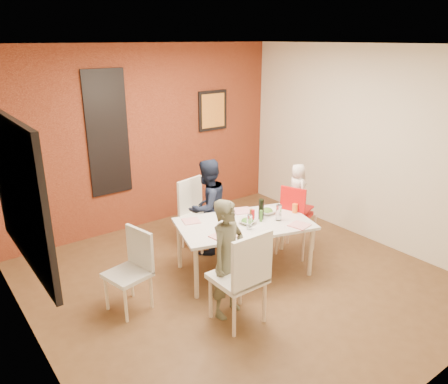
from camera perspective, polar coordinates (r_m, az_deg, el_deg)
ground at (r=5.37m, az=1.96°, el=-11.49°), size 4.50×4.50×0.00m
ceiling at (r=4.60m, az=2.36°, el=18.69°), size 4.50×4.50×0.02m
wall_back at (r=6.66m, az=-10.18°, el=6.95°), size 4.50×0.02×2.70m
wall_front at (r=3.49m, az=26.17°, el=-6.61°), size 4.50×0.02×2.70m
wall_left at (r=3.90m, az=-24.63°, el=-3.67°), size 0.02×4.50×2.70m
wall_right at (r=6.42m, az=18.06°, el=5.84°), size 0.02×4.50×2.70m
brick_accent_wall at (r=6.64m, az=-10.10°, el=6.93°), size 4.50×0.02×2.70m
picture_window_frame at (r=4.02m, az=-25.28°, el=-0.02°), size 0.05×1.70×1.30m
picture_window_pane at (r=4.03m, az=-25.07°, el=0.02°), size 0.02×1.55×1.15m
glassblock_strip at (r=6.36m, az=-14.97°, el=7.39°), size 0.55×0.03×1.70m
glassblock_surround at (r=6.35m, az=-14.95°, el=7.38°), size 0.60×0.03×1.76m
art_print_frame at (r=7.18m, az=-1.49°, el=10.59°), size 0.54×0.03×0.64m
art_print_canvas at (r=7.16m, az=-1.42°, el=10.58°), size 0.44×0.01×0.54m
dining_table at (r=5.30m, az=2.65°, el=-4.58°), size 1.77×1.30×0.66m
chair_near at (r=4.36m, az=2.56°, el=-10.64°), size 0.48×0.48×1.03m
chair_far at (r=6.00m, az=-3.63°, el=-2.32°), size 0.53×0.53×0.96m
chair_left at (r=4.78m, az=-11.81°, el=-9.37°), size 0.48×0.48×0.88m
high_chair at (r=5.81m, az=9.33°, el=-2.76°), size 0.52×0.52×0.97m
child_near at (r=4.50m, az=0.51°, el=-8.70°), size 0.53×0.43×1.27m
child_far at (r=5.78m, az=-2.17°, el=-1.97°), size 0.72×0.62×1.30m
toddler at (r=5.73m, az=9.55°, el=0.36°), size 0.29×0.37×0.67m
plate_near_left at (r=4.90m, az=-0.11°, el=-5.81°), size 0.27×0.27×0.01m
plate_far_mid at (r=5.61m, az=2.43°, el=-2.45°), size 0.28×0.28×0.01m
plate_near_right at (r=5.26m, az=9.83°, el=-4.28°), size 0.26×0.26×0.01m
plate_far_left at (r=5.31m, az=-4.30°, el=-3.79°), size 0.25×0.25×0.01m
salad_bowl_a at (r=5.24m, az=3.08°, el=-3.89°), size 0.24×0.24×0.05m
salad_bowl_b at (r=5.55m, az=5.64°, el=-2.54°), size 0.23×0.23×0.05m
wine_bottle at (r=5.35m, az=4.89°, el=-2.25°), size 0.07×0.07×0.26m
wine_glass_a at (r=5.07m, az=3.34°, el=-3.95°), size 0.06×0.06×0.18m
wine_glass_b at (r=5.34m, az=7.15°, el=-2.69°), size 0.07×0.07×0.20m
paper_towel_roll at (r=5.05m, az=0.61°, el=-3.38°), size 0.12×0.12×0.28m
condiment_red at (r=5.27m, az=3.82°, el=-3.13°), size 0.04×0.04×0.15m
condiment_green at (r=5.29m, az=4.85°, el=-3.14°), size 0.04×0.04×0.14m
condiment_brown at (r=5.31m, az=3.54°, el=-2.99°), size 0.04×0.04×0.15m
sippy_cup at (r=5.61m, az=9.24°, el=-2.12°), size 0.07×0.07×0.12m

